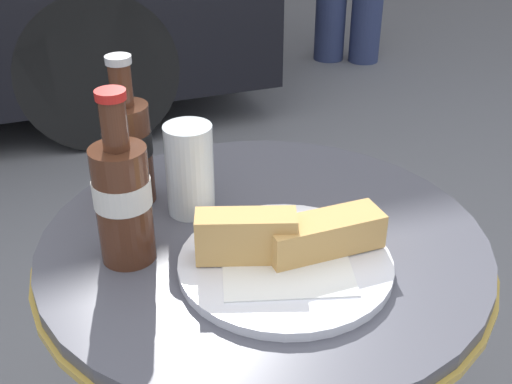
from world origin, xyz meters
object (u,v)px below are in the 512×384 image
(lunch_plate_near, at_px, (286,252))
(cola_bottle_right, at_px, (128,147))
(bistro_table, at_px, (263,361))
(drinking_glass, at_px, (190,173))
(cola_bottle_left, at_px, (123,197))

(lunch_plate_near, bearing_deg, cola_bottle_right, 122.70)
(cola_bottle_right, bearing_deg, lunch_plate_near, -57.30)
(bistro_table, distance_m, cola_bottle_right, 0.36)
(drinking_glass, bearing_deg, cola_bottle_left, -142.09)
(bistro_table, xyz_separation_m, drinking_glass, (-0.07, 0.09, 0.28))
(cola_bottle_left, relative_size, cola_bottle_right, 1.04)
(bistro_table, height_order, cola_bottle_right, cola_bottle_right)
(cola_bottle_left, xyz_separation_m, drinking_glass, (0.10, 0.08, -0.03))
(cola_bottle_left, distance_m, drinking_glass, 0.13)
(cola_bottle_right, xyz_separation_m, lunch_plate_near, (0.14, -0.22, -0.06))
(cola_bottle_right, relative_size, drinking_glass, 1.65)
(cola_bottle_right, height_order, lunch_plate_near, cola_bottle_right)
(cola_bottle_right, bearing_deg, bistro_table, -47.44)
(cola_bottle_left, height_order, cola_bottle_right, cola_bottle_left)
(bistro_table, xyz_separation_m, lunch_plate_near, (0.00, -0.07, 0.24))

